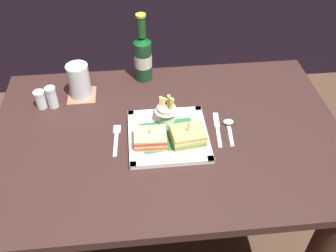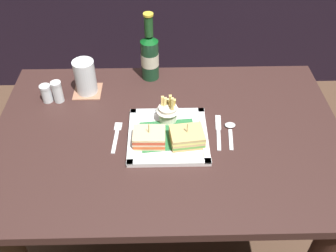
{
  "view_description": "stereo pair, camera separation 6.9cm",
  "coord_description": "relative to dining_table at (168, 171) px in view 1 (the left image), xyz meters",
  "views": [
    {
      "loc": [
        -0.09,
        -0.88,
        1.6
      ],
      "look_at": [
        -0.0,
        -0.01,
        0.8
      ],
      "focal_mm": 40.27,
      "sensor_mm": 36.0,
      "label": 1
    },
    {
      "loc": [
        -0.02,
        -0.89,
        1.6
      ],
      "look_at": [
        -0.0,
        -0.01,
        0.8
      ],
      "focal_mm": 40.27,
      "sensor_mm": 36.0,
      "label": 2
    }
  ],
  "objects": [
    {
      "name": "ground_plane",
      "position": [
        0.0,
        0.0,
        -0.57
      ],
      "size": [
        6.0,
        6.0,
        0.0
      ],
      "primitive_type": "plane",
      "color": "#4D3526"
    },
    {
      "name": "dining_table",
      "position": [
        0.0,
        0.0,
        0.0
      ],
      "size": [
        1.14,
        0.75,
        0.76
      ],
      "color": "#351F1D",
      "rests_on": "ground_plane"
    },
    {
      "name": "square_plate",
      "position": [
        -0.0,
        -0.02,
        0.2
      ],
      "size": [
        0.25,
        0.25,
        0.02
      ],
      "color": "white",
      "rests_on": "dining_table"
    },
    {
      "name": "sandwich_half_left",
      "position": [
        -0.06,
        -0.05,
        0.22
      ],
      "size": [
        0.1,
        0.08,
        0.08
      ],
      "color": "beige",
      "rests_on": "square_plate"
    },
    {
      "name": "sandwich_half_right",
      "position": [
        0.06,
        -0.05,
        0.22
      ],
      "size": [
        0.11,
        0.09,
        0.08
      ],
      "color": "tan",
      "rests_on": "square_plate"
    },
    {
      "name": "fries_cup",
      "position": [
        0.0,
        0.05,
        0.24
      ],
      "size": [
        0.08,
        0.08,
        0.11
      ],
      "color": "white",
      "rests_on": "square_plate"
    },
    {
      "name": "beer_bottle",
      "position": [
        -0.06,
        0.31,
        0.29
      ],
      "size": [
        0.07,
        0.07,
        0.26
      ],
      "color": "#183D24",
      "rests_on": "dining_table"
    },
    {
      "name": "drink_coaster",
      "position": [
        -0.29,
        0.23,
        0.19
      ],
      "size": [
        0.1,
        0.1,
        0.0
      ],
      "primitive_type": "cube",
      "color": "#9D6A4F",
      "rests_on": "dining_table"
    },
    {
      "name": "water_glass",
      "position": [
        -0.29,
        0.23,
        0.25
      ],
      "size": [
        0.08,
        0.08,
        0.13
      ],
      "color": "silver",
      "rests_on": "dining_table"
    },
    {
      "name": "fork",
      "position": [
        -0.17,
        -0.01,
        0.19
      ],
      "size": [
        0.03,
        0.14,
        0.0
      ],
      "color": "silver",
      "rests_on": "dining_table"
    },
    {
      "name": "knife",
      "position": [
        0.17,
        0.01,
        0.19
      ],
      "size": [
        0.03,
        0.17,
        0.0
      ],
      "color": "silver",
      "rests_on": "dining_table"
    },
    {
      "name": "spoon",
      "position": [
        0.2,
        0.01,
        0.19
      ],
      "size": [
        0.04,
        0.12,
        0.01
      ],
      "color": "silver",
      "rests_on": "dining_table"
    },
    {
      "name": "salt_shaker",
      "position": [
        -0.43,
        0.18,
        0.22
      ],
      "size": [
        0.04,
        0.04,
        0.07
      ],
      "color": "silver",
      "rests_on": "dining_table"
    },
    {
      "name": "pepper_shaker",
      "position": [
        -0.38,
        0.18,
        0.22
      ],
      "size": [
        0.04,
        0.04,
        0.08
      ],
      "color": "silver",
      "rests_on": "dining_table"
    }
  ]
}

